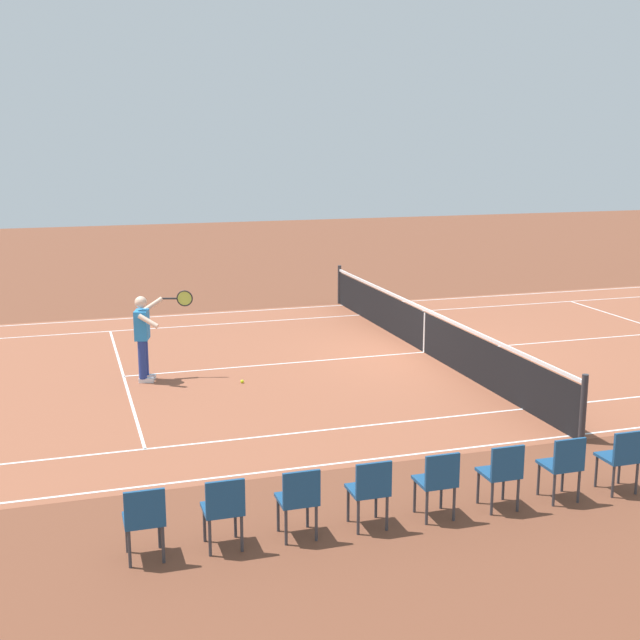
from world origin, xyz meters
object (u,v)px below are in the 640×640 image
(tennis_net, at_px, (425,330))
(spectator_chair_1, at_px, (563,463))
(spectator_chair_6, at_px, (224,507))
(spectator_chair_0, at_px, (622,455))
(spectator_chair_7, at_px, (144,517))
(spectator_chair_3, at_px, (438,479))
(spectator_chair_4, at_px, (370,488))
(tennis_ball, at_px, (242,381))
(spectator_chair_2, at_px, (502,471))
(tennis_player_near, at_px, (144,334))
(spectator_chair_5, at_px, (299,497))

(tennis_net, distance_m, spectator_chair_1, 7.70)
(tennis_net, height_order, spectator_chair_6, tennis_net)
(spectator_chair_0, xyz_separation_m, spectator_chair_7, (6.11, 0.00, 0.00))
(spectator_chair_0, relative_size, spectator_chair_7, 1.00)
(spectator_chair_0, bearing_deg, spectator_chair_3, 0.00)
(spectator_chair_4, bearing_deg, tennis_ball, -88.49)
(spectator_chair_2, distance_m, spectator_chair_7, 4.37)
(tennis_ball, bearing_deg, spectator_chair_6, 76.20)
(tennis_net, relative_size, spectator_chair_7, 13.30)
(tennis_net, bearing_deg, spectator_chair_1, 78.84)
(spectator_chair_2, relative_size, spectator_chair_7, 1.00)
(tennis_net, bearing_deg, spectator_chair_6, 52.22)
(spectator_chair_6, xyz_separation_m, spectator_chair_7, (0.87, 0.00, 0.00))
(spectator_chair_4, bearing_deg, tennis_player_near, -75.16)
(spectator_chair_3, xyz_separation_m, spectator_chair_4, (0.87, 0.00, 0.00))
(tennis_player_near, distance_m, spectator_chair_3, 7.67)
(tennis_net, xyz_separation_m, spectator_chair_3, (3.24, 7.56, 0.03))
(spectator_chair_0, distance_m, spectator_chair_1, 0.87)
(tennis_ball, relative_size, spectator_chair_1, 0.08)
(spectator_chair_4, xyz_separation_m, spectator_chair_5, (0.87, 0.00, 0.00))
(tennis_net, bearing_deg, spectator_chair_3, 66.81)
(spectator_chair_6, bearing_deg, spectator_chair_7, 0.00)
(tennis_player_near, bearing_deg, spectator_chair_3, 111.17)
(tennis_ball, bearing_deg, spectator_chair_3, 99.22)
(spectator_chair_7, bearing_deg, tennis_net, -131.69)
(spectator_chair_0, bearing_deg, spectator_chair_2, 0.00)
(tennis_ball, height_order, spectator_chair_4, spectator_chair_4)
(spectator_chair_5, bearing_deg, spectator_chair_0, 180.00)
(spectator_chair_0, relative_size, spectator_chair_4, 1.00)
(tennis_net, height_order, spectator_chair_4, tennis_net)
(spectator_chair_0, relative_size, spectator_chair_1, 1.00)
(spectator_chair_4, relative_size, spectator_chair_6, 1.00)
(tennis_ball, relative_size, spectator_chair_2, 0.08)
(spectator_chair_1, xyz_separation_m, spectator_chair_5, (3.49, 0.00, 0.00))
(spectator_chair_5, bearing_deg, spectator_chair_3, 180.00)
(tennis_net, xyz_separation_m, tennis_ball, (4.28, 1.13, -0.46))
(spectator_chair_0, bearing_deg, spectator_chair_5, 0.00)
(spectator_chair_7, bearing_deg, spectator_chair_4, 180.00)
(tennis_player_near, bearing_deg, spectator_chair_4, 104.84)
(spectator_chair_1, bearing_deg, spectator_chair_4, 0.00)
(tennis_ball, xyz_separation_m, spectator_chair_6, (1.58, 6.43, 0.49))
(tennis_player_near, distance_m, spectator_chair_6, 7.16)
(tennis_player_near, relative_size, spectator_chair_6, 1.93)
(tennis_player_near, height_order, spectator_chair_7, tennis_player_near)
(tennis_player_near, height_order, spectator_chair_5, tennis_player_near)
(spectator_chair_4, xyz_separation_m, spectator_chair_6, (1.75, 0.00, 0.00))
(spectator_chair_0, bearing_deg, spectator_chair_1, 0.00)
(spectator_chair_0, distance_m, spectator_chair_6, 5.24)
(spectator_chair_5, height_order, spectator_chair_7, same)
(spectator_chair_2, xyz_separation_m, spectator_chair_4, (1.75, 0.00, 0.00))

